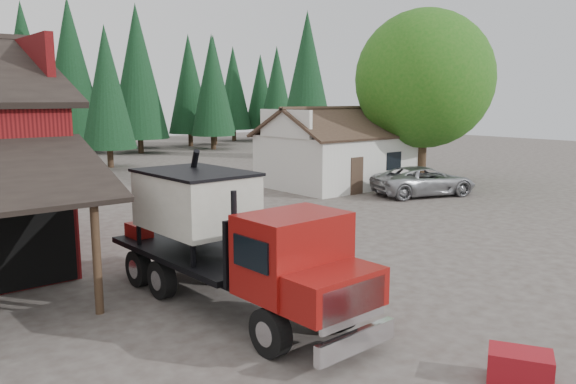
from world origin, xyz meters
TOP-DOWN VIEW (x-y plane):
  - ground at (0.00, 0.00)m, footprint 120.00×120.00m
  - farmhouse at (13.00, 13.00)m, footprint 8.60×6.42m
  - deciduous_tree at (17.01, 9.97)m, footprint 8.00×8.00m
  - near_pine_b at (6.00, 30.00)m, footprint 3.96×3.96m
  - near_pine_c at (22.00, 26.00)m, footprint 4.84×4.84m
  - feed_truck at (-2.94, 0.51)m, footprint 2.67×8.41m
  - silver_car at (14.00, 7.49)m, footprint 6.09×4.24m
  - equip_box at (-1.00, -6.00)m, footprint 1.15×1.30m

SIDE VIEW (x-z plane):
  - ground at x=0.00m, z-range 0.00..0.00m
  - equip_box at x=-1.00m, z-range 0.00..0.60m
  - silver_car at x=14.00m, z-range 0.00..1.54m
  - farmhouse at x=13.00m, z-range -0.66..3.99m
  - feed_truck at x=-2.94m, z-range -0.12..3.65m
  - near_pine_b at x=6.00m, z-range 0.69..11.09m
  - deciduous_tree at x=17.01m, z-range 0.81..11.01m
  - near_pine_c at x=22.00m, z-range 0.69..13.09m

